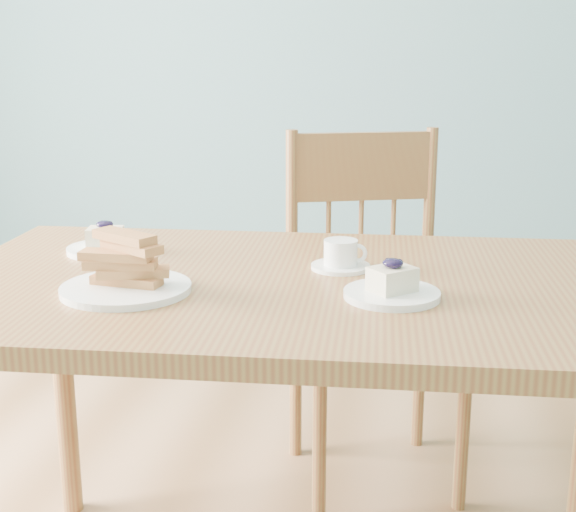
{
  "coord_description": "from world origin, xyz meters",
  "views": [
    {
      "loc": [
        0.47,
        -1.47,
        1.24
      ],
      "look_at": [
        0.19,
        0.1,
        0.82
      ],
      "focal_mm": 50.0,
      "sensor_mm": 36.0,
      "label": 1
    }
  ],
  "objects_px": {
    "cheesecake_plate_near": "(392,288)",
    "coffee_cup": "(341,257)",
    "dining_table": "(304,317)",
    "dining_chair": "(372,308)",
    "cheesecake_plate_far": "(106,244)",
    "biscotti_plate": "(125,273)"
  },
  "relations": [
    {
      "from": "dining_table",
      "to": "biscotti_plate",
      "type": "relative_size",
      "value": 6.13
    },
    {
      "from": "dining_table",
      "to": "cheesecake_plate_near",
      "type": "xyz_separation_m",
      "value": [
        0.18,
        -0.09,
        0.1
      ]
    },
    {
      "from": "cheesecake_plate_near",
      "to": "coffee_cup",
      "type": "distance_m",
      "value": 0.22
    },
    {
      "from": "dining_table",
      "to": "biscotti_plate",
      "type": "xyz_separation_m",
      "value": [
        -0.32,
        -0.14,
        0.12
      ]
    },
    {
      "from": "dining_chair",
      "to": "coffee_cup",
      "type": "bearing_deg",
      "value": -112.27
    },
    {
      "from": "cheesecake_plate_near",
      "to": "cheesecake_plate_far",
      "type": "relative_size",
      "value": 1.03
    },
    {
      "from": "coffee_cup",
      "to": "cheesecake_plate_near",
      "type": "bearing_deg",
      "value": -56.46
    },
    {
      "from": "dining_table",
      "to": "biscotti_plate",
      "type": "bearing_deg",
      "value": -159.95
    },
    {
      "from": "cheesecake_plate_near",
      "to": "cheesecake_plate_far",
      "type": "distance_m",
      "value": 0.69
    },
    {
      "from": "coffee_cup",
      "to": "dining_chair",
      "type": "bearing_deg",
      "value": 88.37
    },
    {
      "from": "biscotti_plate",
      "to": "dining_table",
      "type": "bearing_deg",
      "value": 23.41
    },
    {
      "from": "coffee_cup",
      "to": "biscotti_plate",
      "type": "relative_size",
      "value": 0.5
    },
    {
      "from": "dining_chair",
      "to": "cheesecake_plate_near",
      "type": "relative_size",
      "value": 5.63
    },
    {
      "from": "dining_table",
      "to": "coffee_cup",
      "type": "distance_m",
      "value": 0.16
    },
    {
      "from": "cheesecake_plate_far",
      "to": "biscotti_plate",
      "type": "xyz_separation_m",
      "value": [
        0.16,
        -0.28,
        0.02
      ]
    },
    {
      "from": "dining_table",
      "to": "cheesecake_plate_near",
      "type": "height_order",
      "value": "cheesecake_plate_near"
    },
    {
      "from": "dining_chair",
      "to": "biscotti_plate",
      "type": "bearing_deg",
      "value": -136.43
    },
    {
      "from": "dining_table",
      "to": "cheesecake_plate_near",
      "type": "relative_size",
      "value": 8.45
    },
    {
      "from": "cheesecake_plate_near",
      "to": "biscotti_plate",
      "type": "distance_m",
      "value": 0.5
    },
    {
      "from": "cheesecake_plate_far",
      "to": "coffee_cup",
      "type": "height_order",
      "value": "cheesecake_plate_far"
    },
    {
      "from": "dining_chair",
      "to": "dining_table",
      "type": "bearing_deg",
      "value": -117.26
    },
    {
      "from": "coffee_cup",
      "to": "cheesecake_plate_far",
      "type": "bearing_deg",
      "value": 176.64
    }
  ]
}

